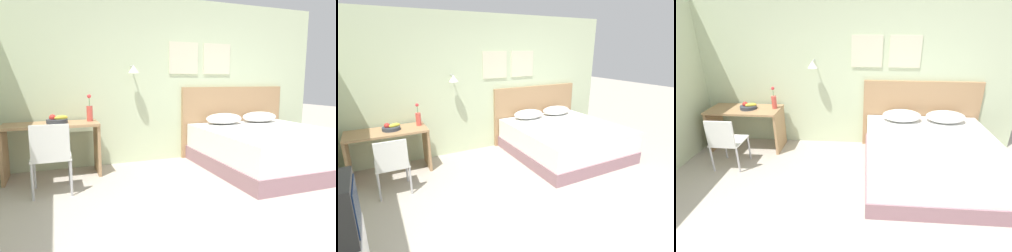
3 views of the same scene
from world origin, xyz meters
The scene contains 12 objects.
ground_plane centered at (0.00, 0.00, 0.00)m, with size 24.00×24.00×0.00m, color #B2A899.
wall_back centered at (0.01, 2.70, 1.33)m, with size 5.97×0.31×2.65m.
bed centered at (1.33, 1.61, 0.30)m, with size 1.91×2.00×0.60m.
headboard centered at (1.33, 2.64, 0.61)m, with size 2.03×0.06×1.22m.
pillow_left centered at (0.97, 2.35, 0.69)m, with size 0.64×0.41×0.18m.
pillow_right centered at (1.69, 2.35, 0.69)m, with size 0.64×0.41×0.18m.
folded_towel_near_foot centered at (1.27, 1.31, 0.63)m, with size 0.28×0.28×0.06m.
folded_towel_mid_bed centered at (1.42, 0.86, 0.63)m, with size 0.34×0.31×0.06m.
desk centered at (-1.76, 2.32, 0.53)m, with size 1.24×0.57×0.75m.
desk_chair centered at (-1.77, 1.59, 0.50)m, with size 0.45×0.45×0.85m.
fruit_bowl centered at (-1.68, 2.33, 0.79)m, with size 0.30×0.28×0.12m.
flower_vase centered at (-1.24, 2.39, 0.88)m, with size 0.09×0.09×0.39m.
Camera 1 is at (-1.69, -2.02, 1.32)m, focal length 32.00 mm.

